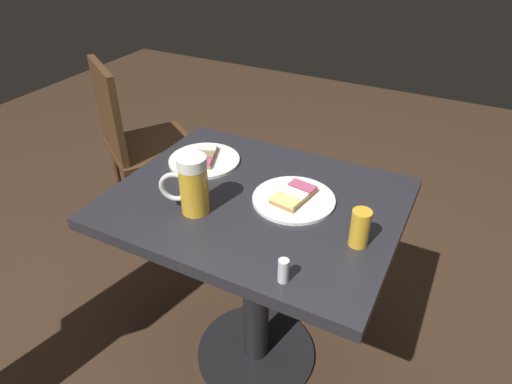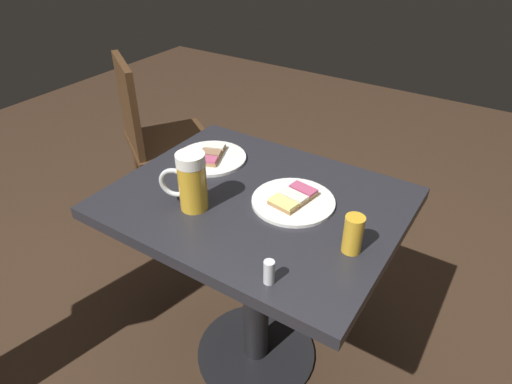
# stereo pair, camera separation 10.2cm
# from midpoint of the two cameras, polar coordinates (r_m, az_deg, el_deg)

# --- Properties ---
(ground_plane) EXTENTS (6.00, 6.00, 0.00)m
(ground_plane) POSITION_cam_midpoint_polar(r_m,az_deg,el_deg) (1.79, 1.74, -19.95)
(ground_plane) COLOR #382619
(cafe_table) EXTENTS (0.65, 0.82, 0.71)m
(cafe_table) POSITION_cam_midpoint_polar(r_m,az_deg,el_deg) (1.38, 2.13, -6.17)
(cafe_table) COLOR black
(cafe_table) RESTS_ON ground_plane
(plate_near) EXTENTS (0.23, 0.23, 0.03)m
(plate_near) POSITION_cam_midpoint_polar(r_m,az_deg,el_deg) (1.48, -3.82, 4.45)
(plate_near) COLOR white
(plate_near) RESTS_ON cafe_table
(plate_far) EXTENTS (0.24, 0.24, 0.03)m
(plate_far) POSITION_cam_midpoint_polar(r_m,az_deg,el_deg) (1.27, 7.11, -1.12)
(plate_far) COLOR white
(plate_far) RESTS_ON cafe_table
(beer_mug) EXTENTS (0.08, 0.13, 0.17)m
(beer_mug) POSITION_cam_midpoint_polar(r_m,az_deg,el_deg) (1.21, -6.01, 1.27)
(beer_mug) COLOR gold
(beer_mug) RESTS_ON cafe_table
(beer_glass_small) EXTENTS (0.05, 0.05, 0.10)m
(beer_glass_small) POSITION_cam_midpoint_polar(r_m,az_deg,el_deg) (1.11, 14.96, -5.33)
(beer_glass_small) COLOR gold
(beer_glass_small) RESTS_ON cafe_table
(salt_shaker) EXTENTS (0.03, 0.03, 0.06)m
(salt_shaker) POSITION_cam_midpoint_polar(r_m,az_deg,el_deg) (1.01, 4.63, -10.30)
(salt_shaker) COLOR silver
(salt_shaker) RESTS_ON cafe_table
(cafe_chair) EXTENTS (0.53, 0.53, 0.87)m
(cafe_chair) POSITION_cam_midpoint_polar(r_m,az_deg,el_deg) (2.17, -11.38, 7.22)
(cafe_chair) COLOR #472D19
(cafe_chair) RESTS_ON ground_plane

